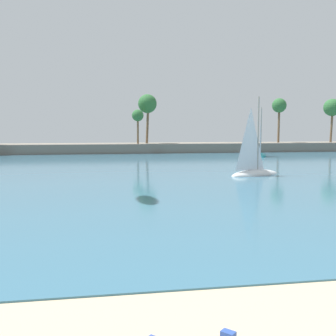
% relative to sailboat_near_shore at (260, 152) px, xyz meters
% --- Properties ---
extents(sea, '(220.00, 107.49, 0.06)m').
position_rel_sailboat_near_shore_xyz_m(sea, '(-22.67, 0.02, -0.81)').
color(sea, '#386B84').
rests_on(sea, ground).
extents(palm_headland, '(107.56, 6.28, 12.50)m').
position_rel_sailboat_near_shore_xyz_m(palm_headland, '(-24.58, 13.79, 1.80)').
color(palm_headland, slate).
rests_on(palm_headland, ground).
extents(sailboat_near_shore, '(4.25, 6.15, 8.66)m').
position_rel_sailboat_near_shore_xyz_m(sailboat_near_shore, '(0.00, 0.00, 0.00)').
color(sailboat_near_shore, teal).
rests_on(sailboat_near_shore, sea).
extents(sailboat_mid_bay, '(6.03, 3.58, 8.38)m').
position_rel_sailboat_near_shore_xyz_m(sailboat_mid_bay, '(-11.29, -25.91, -0.02)').
color(sailboat_mid_bay, white).
rests_on(sailboat_mid_bay, sea).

